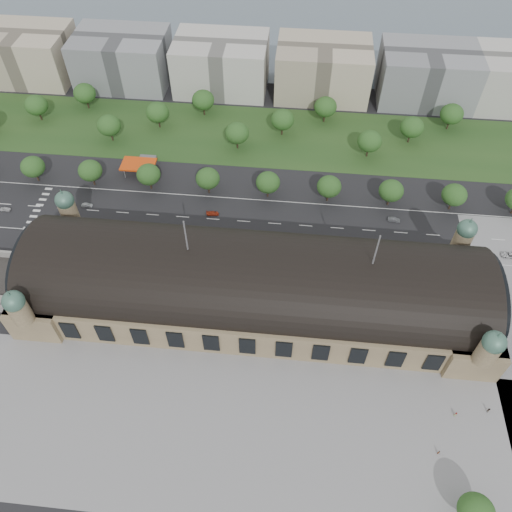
# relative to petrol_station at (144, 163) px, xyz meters

# --- Properties ---
(ground) EXTENTS (900.00, 900.00, 0.00)m
(ground) POSITION_rel_petrol_station_xyz_m (53.91, -65.28, -2.95)
(ground) COLOR black
(ground) RESTS_ON ground
(station) EXTENTS (150.00, 48.40, 44.30)m
(station) POSITION_rel_petrol_station_xyz_m (53.91, -65.28, 7.33)
(station) COLOR #95845C
(station) RESTS_ON ground
(plaza_south) EXTENTS (190.00, 48.00, 0.12)m
(plaza_south) POSITION_rel_petrol_station_xyz_m (63.91, -109.28, -2.95)
(plaza_south) COLOR gray
(plaza_south) RESTS_ON ground
(road_slab) EXTENTS (260.00, 26.00, 0.10)m
(road_slab) POSITION_rel_petrol_station_xyz_m (33.91, -27.28, -2.95)
(road_slab) COLOR black
(road_slab) RESTS_ON ground
(grass_belt) EXTENTS (300.00, 45.00, 0.10)m
(grass_belt) POSITION_rel_petrol_station_xyz_m (38.91, 27.72, -2.95)
(grass_belt) COLOR #22441B
(grass_belt) RESTS_ON ground
(petrol_station) EXTENTS (14.00, 13.00, 5.05)m
(petrol_station) POSITION_rel_petrol_station_xyz_m (0.00, 0.00, 0.00)
(petrol_station) COLOR #D9410C
(petrol_station) RESTS_ON ground
(office_1) EXTENTS (45.00, 32.00, 24.00)m
(office_1) POSITION_rel_petrol_station_xyz_m (-76.09, 67.72, 9.05)
(office_1) COLOR #C1B297
(office_1) RESTS_ON ground
(office_2) EXTENTS (45.00, 32.00, 24.00)m
(office_2) POSITION_rel_petrol_station_xyz_m (-26.09, 67.72, 9.05)
(office_2) COLOR gray
(office_2) RESTS_ON ground
(office_3) EXTENTS (45.00, 32.00, 24.00)m
(office_3) POSITION_rel_petrol_station_xyz_m (23.91, 67.72, 9.05)
(office_3) COLOR beige
(office_3) RESTS_ON ground
(office_4) EXTENTS (45.00, 32.00, 24.00)m
(office_4) POSITION_rel_petrol_station_xyz_m (73.91, 67.72, 9.05)
(office_4) COLOR #C1B297
(office_4) RESTS_ON ground
(office_5) EXTENTS (45.00, 32.00, 24.00)m
(office_5) POSITION_rel_petrol_station_xyz_m (123.91, 67.72, 9.05)
(office_5) COLOR gray
(office_5) RESTS_ON ground
(tree_row_1) EXTENTS (9.60, 9.60, 11.52)m
(tree_row_1) POSITION_rel_petrol_station_xyz_m (-42.09, -12.28, 4.48)
(tree_row_1) COLOR #2D2116
(tree_row_1) RESTS_ON ground
(tree_row_2) EXTENTS (9.60, 9.60, 11.52)m
(tree_row_2) POSITION_rel_petrol_station_xyz_m (-18.09, -12.28, 4.48)
(tree_row_2) COLOR #2D2116
(tree_row_2) RESTS_ON ground
(tree_row_3) EXTENTS (9.60, 9.60, 11.52)m
(tree_row_3) POSITION_rel_petrol_station_xyz_m (5.91, -12.28, 4.48)
(tree_row_3) COLOR #2D2116
(tree_row_3) RESTS_ON ground
(tree_row_4) EXTENTS (9.60, 9.60, 11.52)m
(tree_row_4) POSITION_rel_petrol_station_xyz_m (29.91, -12.28, 4.48)
(tree_row_4) COLOR #2D2116
(tree_row_4) RESTS_ON ground
(tree_row_5) EXTENTS (9.60, 9.60, 11.52)m
(tree_row_5) POSITION_rel_petrol_station_xyz_m (53.91, -12.28, 4.48)
(tree_row_5) COLOR #2D2116
(tree_row_5) RESTS_ON ground
(tree_row_6) EXTENTS (9.60, 9.60, 11.52)m
(tree_row_6) POSITION_rel_petrol_station_xyz_m (77.91, -12.28, 4.48)
(tree_row_6) COLOR #2D2116
(tree_row_6) RESTS_ON ground
(tree_row_7) EXTENTS (9.60, 9.60, 11.52)m
(tree_row_7) POSITION_rel_petrol_station_xyz_m (101.91, -12.28, 4.48)
(tree_row_7) COLOR #2D2116
(tree_row_7) RESTS_ON ground
(tree_row_8) EXTENTS (9.60, 9.60, 11.52)m
(tree_row_8) POSITION_rel_petrol_station_xyz_m (125.91, -12.28, 4.48)
(tree_row_8) COLOR #2D2116
(tree_row_8) RESTS_ON ground
(tree_belt_1) EXTENTS (10.40, 10.40, 12.48)m
(tree_belt_1) POSITION_rel_petrol_station_xyz_m (-57.09, 29.72, 5.10)
(tree_belt_1) COLOR #2D2116
(tree_belt_1) RESTS_ON ground
(tree_belt_2) EXTENTS (10.40, 10.40, 12.48)m
(tree_belt_2) POSITION_rel_petrol_station_xyz_m (-38.09, 41.72, 5.10)
(tree_belt_2) COLOR #2D2116
(tree_belt_2) RESTS_ON ground
(tree_belt_3) EXTENTS (10.40, 10.40, 12.48)m
(tree_belt_3) POSITION_rel_petrol_station_xyz_m (-19.09, 17.72, 5.10)
(tree_belt_3) COLOR #2D2116
(tree_belt_3) RESTS_ON ground
(tree_belt_4) EXTENTS (10.40, 10.40, 12.48)m
(tree_belt_4) POSITION_rel_petrol_station_xyz_m (-0.09, 29.72, 5.10)
(tree_belt_4) COLOR #2D2116
(tree_belt_4) RESTS_ON ground
(tree_belt_5) EXTENTS (10.40, 10.40, 12.48)m
(tree_belt_5) POSITION_rel_petrol_station_xyz_m (18.91, 41.72, 5.10)
(tree_belt_5) COLOR #2D2116
(tree_belt_5) RESTS_ON ground
(tree_belt_6) EXTENTS (10.40, 10.40, 12.48)m
(tree_belt_6) POSITION_rel_petrol_station_xyz_m (37.91, 17.72, 5.10)
(tree_belt_6) COLOR #2D2116
(tree_belt_6) RESTS_ON ground
(tree_belt_7) EXTENTS (10.40, 10.40, 12.48)m
(tree_belt_7) POSITION_rel_petrol_station_xyz_m (56.91, 29.72, 5.10)
(tree_belt_7) COLOR #2D2116
(tree_belt_7) RESTS_ON ground
(tree_belt_8) EXTENTS (10.40, 10.40, 12.48)m
(tree_belt_8) POSITION_rel_petrol_station_xyz_m (75.91, 41.72, 5.10)
(tree_belt_8) COLOR #2D2116
(tree_belt_8) RESTS_ON ground
(tree_belt_9) EXTENTS (10.40, 10.40, 12.48)m
(tree_belt_9) POSITION_rel_petrol_station_xyz_m (94.91, 17.72, 5.10)
(tree_belt_9) COLOR #2D2116
(tree_belt_9) RESTS_ON ground
(tree_belt_10) EXTENTS (10.40, 10.40, 12.48)m
(tree_belt_10) POSITION_rel_petrol_station_xyz_m (113.91, 29.72, 5.10)
(tree_belt_10) COLOR #2D2116
(tree_belt_10) RESTS_ON ground
(tree_belt_11) EXTENTS (10.40, 10.40, 12.48)m
(tree_belt_11) POSITION_rel_petrol_station_xyz_m (132.91, 41.72, 5.10)
(tree_belt_11) COLOR #2D2116
(tree_belt_11) RESTS_ON ground
(tree_plaza_s) EXTENTS (9.00, 9.00, 10.64)m
(tree_plaza_s) POSITION_rel_petrol_station_xyz_m (113.91, -125.28, 3.86)
(tree_plaza_s) COLOR #2D2116
(tree_plaza_s) RESTS_ON ground
(traffic_car_0) EXTENTS (4.25, 1.80, 1.44)m
(traffic_car_0) POSITION_rel_petrol_station_xyz_m (-48.38, -30.69, -2.23)
(traffic_car_0) COLOR silver
(traffic_car_0) RESTS_ON ground
(traffic_car_1) EXTENTS (4.23, 1.57, 1.38)m
(traffic_car_1) POSITION_rel_petrol_station_xyz_m (-16.96, -25.28, -2.26)
(traffic_car_1) COLOR #919599
(traffic_car_1) RESTS_ON ground
(traffic_car_2) EXTENTS (5.48, 2.90, 1.47)m
(traffic_car_2) POSITION_rel_petrol_station_xyz_m (-15.18, -38.05, -2.21)
(traffic_car_2) COLOR black
(traffic_car_2) RESTS_ON ground
(traffic_car_3) EXTENTS (5.06, 2.52, 1.41)m
(traffic_car_3) POSITION_rel_petrol_station_xyz_m (33.38, -24.82, -2.24)
(traffic_car_3) COLOR maroon
(traffic_car_3) RESTS_ON ground
(traffic_car_5) EXTENTS (4.83, 2.22, 1.53)m
(traffic_car_5) POSITION_rel_petrol_station_xyz_m (103.69, -21.32, -2.18)
(traffic_car_5) COLOR #525559
(traffic_car_5) RESTS_ON ground
(traffic_car_6) EXTENTS (5.74, 2.81, 1.57)m
(traffic_car_6) POSITION_rel_petrol_station_xyz_m (143.76, -35.34, -2.16)
(traffic_car_6) COLOR silver
(traffic_car_6) RESTS_ON ground
(parked_car_0) EXTENTS (4.69, 4.08, 1.53)m
(parked_car_0) POSITION_rel_petrol_station_xyz_m (-22.13, -41.27, -2.18)
(parked_car_0) COLOR black
(parked_car_0) RESTS_ON ground
(parked_car_1) EXTENTS (5.38, 4.56, 1.37)m
(parked_car_1) POSITION_rel_petrol_station_xyz_m (-0.76, -40.28, -2.26)
(parked_car_1) COLOR maroon
(parked_car_1) RESTS_ON ground
(parked_car_2) EXTENTS (5.04, 3.91, 1.36)m
(parked_car_2) POSITION_rel_petrol_station_xyz_m (15.28, -40.28, -2.27)
(parked_car_2) COLOR #1C1948
(parked_car_2) RESTS_ON ground
(parked_car_3) EXTENTS (4.48, 3.93, 1.46)m
(parked_car_3) POSITION_rel_petrol_station_xyz_m (2.67, -44.28, -2.22)
(parked_car_3) COLOR #56585D
(parked_car_3) RESTS_ON ground
(parked_car_4) EXTENTS (5.06, 4.32, 1.64)m
(parked_car_4) POSITION_rel_petrol_station_xyz_m (15.28, -40.93, -2.13)
(parked_car_4) COLOR silver
(parked_car_4) RESTS_ON ground
(parked_car_5) EXTENTS (6.38, 5.07, 1.61)m
(parked_car_5) POSITION_rel_petrol_station_xyz_m (8.44, -44.28, -2.14)
(parked_car_5) COLOR gray
(parked_car_5) RESTS_ON ground
(parked_car_6) EXTENTS (5.35, 4.60, 1.47)m
(parked_car_6) POSITION_rel_petrol_station_xyz_m (28.63, -44.28, -2.21)
(parked_car_6) COLOR black
(parked_car_6) RESTS_ON ground
(bus_west) EXTENTS (10.72, 2.71, 2.97)m
(bus_west) POSITION_rel_petrol_station_xyz_m (47.53, -38.28, -1.46)
(bus_west) COLOR red
(bus_west) RESTS_ON ground
(bus_mid) EXTENTS (10.76, 2.92, 2.97)m
(bus_mid) POSITION_rel_petrol_station_xyz_m (65.03, -36.78, -1.46)
(bus_mid) COLOR beige
(bus_mid) RESTS_ON ground
(bus_east) EXTENTS (13.80, 4.34, 3.78)m
(bus_east) POSITION_rel_petrol_station_xyz_m (81.42, -37.38, -1.06)
(bus_east) COLOR silver
(bus_east) RESTS_ON ground
(pedestrian_0) EXTENTS (0.97, 0.62, 1.88)m
(pedestrian_0) POSITION_rel_petrol_station_xyz_m (114.97, -98.33, -2.01)
(pedestrian_0) COLOR gray
(pedestrian_0) RESTS_ON ground
(pedestrian_1) EXTENTS (0.79, 0.82, 1.89)m
(pedestrian_1) POSITION_rel_petrol_station_xyz_m (108.70, -109.72, -2.00)
(pedestrian_1) COLOR gray
(pedestrian_1) RESTS_ON ground
(pedestrian_2) EXTENTS (0.56, 0.96, 1.97)m
(pedestrian_2) POSITION_rel_petrol_station_xyz_m (124.58, -96.15, -1.96)
(pedestrian_2) COLOR gray
(pedestrian_2) RESTS_ON ground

